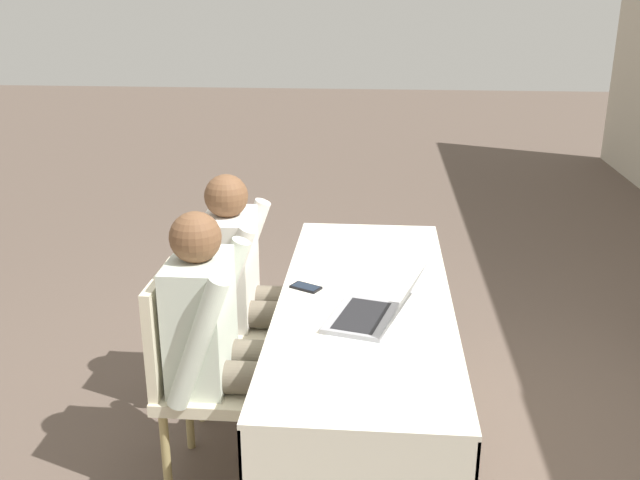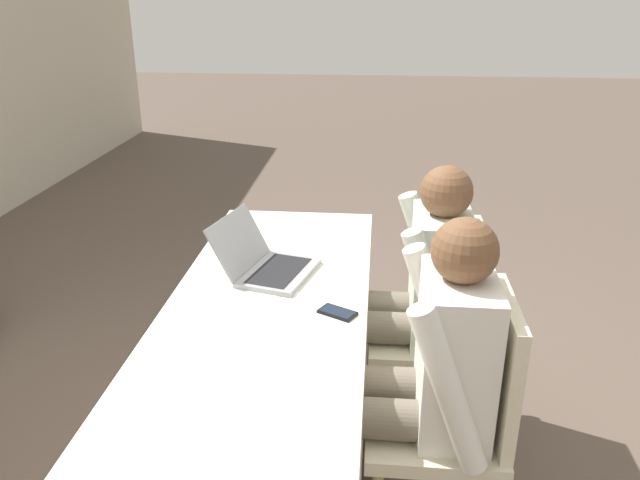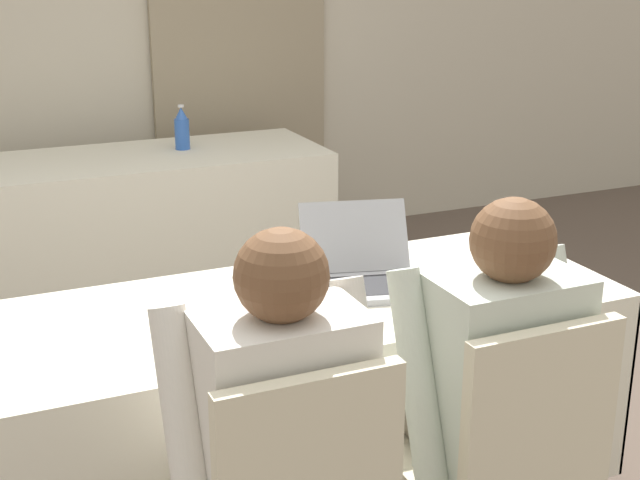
{
  "view_description": "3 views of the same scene",
  "coord_description": "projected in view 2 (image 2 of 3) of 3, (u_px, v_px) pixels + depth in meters",
  "views": [
    {
      "loc": [
        2.78,
        0.04,
        1.97
      ],
      "look_at": [
        0.0,
        -0.19,
        0.98
      ],
      "focal_mm": 40.0,
      "sensor_mm": 36.0,
      "label": 1
    },
    {
      "loc": [
        -1.99,
        -0.38,
        1.79
      ],
      "look_at": [
        0.0,
        -0.19,
        0.98
      ],
      "focal_mm": 35.0,
      "sensor_mm": 36.0,
      "label": 2
    },
    {
      "loc": [
        -0.89,
        -2.23,
        1.71
      ],
      "look_at": [
        0.0,
        -0.19,
        0.98
      ],
      "focal_mm": 50.0,
      "sensor_mm": 36.0,
      "label": 3
    }
  ],
  "objects": [
    {
      "name": "ground_plane",
      "position": [
        273.0,
        460.0,
        2.54
      ],
      "size": [
        24.0,
        24.0,
        0.0
      ],
      "primitive_type": "plane",
      "color": "brown"
    },
    {
      "name": "cell_phone",
      "position": [
        337.0,
        312.0,
        2.18
      ],
      "size": [
        0.12,
        0.15,
        0.01
      ],
      "rotation": [
        0.0,
        0.0,
        -0.49
      ],
      "color": "black",
      "rests_on": "conference_table_near"
    },
    {
      "name": "conference_table_near",
      "position": [
        269.0,
        343.0,
        2.33
      ],
      "size": [
        1.95,
        0.73,
        0.73
      ],
      "color": "silver",
      "rests_on": "ground_plane"
    },
    {
      "name": "paper_beside_laptop",
      "position": [
        279.0,
        256.0,
        2.65
      ],
      "size": [
        0.27,
        0.34,
        0.0
      ],
      "rotation": [
        0.0,
        0.0,
        0.23
      ],
      "color": "white",
      "rests_on": "conference_table_near"
    },
    {
      "name": "person_checkered_shirt",
      "position": [
        429.0,
        368.0,
        1.98
      ],
      "size": [
        0.5,
        0.52,
        1.17
      ],
      "rotation": [
        0.0,
        0.0,
        3.14
      ],
      "color": "#665B4C",
      "rests_on": "ground_plane"
    },
    {
      "name": "laptop",
      "position": [
        267.0,
        263.0,
        2.48
      ],
      "size": [
        0.42,
        0.42,
        0.22
      ],
      "rotation": [
        0.0,
        0.0,
        -0.25
      ],
      "color": "#99999E",
      "rests_on": "conference_table_near"
    },
    {
      "name": "person_white_shirt",
      "position": [
        419.0,
        288.0,
        2.5
      ],
      "size": [
        0.5,
        0.52,
        1.17
      ],
      "rotation": [
        0.0,
        0.0,
        3.14
      ],
      "color": "#665B4C",
      "rests_on": "ground_plane"
    },
    {
      "name": "paper_centre_table",
      "position": [
        258.0,
        285.0,
        2.39
      ],
      "size": [
        0.28,
        0.34,
        0.0
      ],
      "rotation": [
        0.0,
        0.0,
        0.26
      ],
      "color": "white",
      "rests_on": "conference_table_near"
    },
    {
      "name": "chair_near_right",
      "position": [
        442.0,
        324.0,
        2.55
      ],
      "size": [
        0.44,
        0.44,
        0.91
      ],
      "rotation": [
        0.0,
        0.0,
        3.14
      ],
      "color": "tan",
      "rests_on": "ground_plane"
    },
    {
      "name": "chair_near_left",
      "position": [
        458.0,
        411.0,
        2.03
      ],
      "size": [
        0.44,
        0.44,
        0.91
      ],
      "rotation": [
        0.0,
        0.0,
        3.14
      ],
      "color": "tan",
      "rests_on": "ground_plane"
    }
  ]
}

